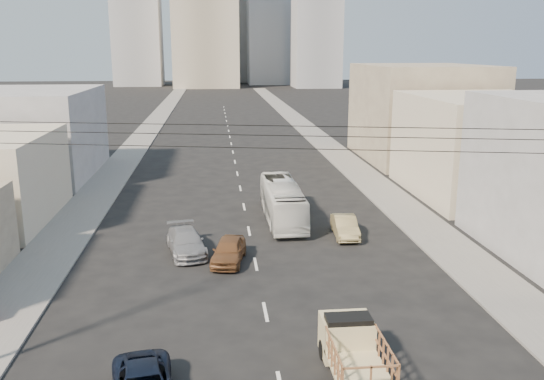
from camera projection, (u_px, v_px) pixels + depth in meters
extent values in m
cube|color=slate|center=(148.00, 130.00, 84.82)|extent=(3.50, 180.00, 0.12)
cube|color=slate|center=(306.00, 127.00, 87.13)|extent=(3.50, 180.00, 0.12)
cube|color=silver|center=(265.00, 312.00, 26.08)|extent=(0.15, 2.00, 0.01)
cube|color=silver|center=(256.00, 264.00, 31.87)|extent=(0.15, 2.00, 0.01)
cube|color=silver|center=(249.00, 231.00, 37.67)|extent=(0.15, 2.00, 0.01)
cube|color=silver|center=(244.00, 207.00, 43.47)|extent=(0.15, 2.00, 0.01)
cube|color=silver|center=(240.00, 188.00, 49.27)|extent=(0.15, 2.00, 0.01)
cube|color=silver|center=(237.00, 174.00, 55.07)|extent=(0.15, 2.00, 0.01)
cube|color=silver|center=(235.00, 162.00, 60.86)|extent=(0.15, 2.00, 0.01)
cube|color=silver|center=(233.00, 152.00, 66.66)|extent=(0.15, 2.00, 0.01)
cube|color=silver|center=(231.00, 144.00, 72.46)|extent=(0.15, 2.00, 0.01)
cube|color=silver|center=(230.00, 137.00, 78.26)|extent=(0.15, 2.00, 0.01)
cube|color=silver|center=(229.00, 131.00, 84.06)|extent=(0.15, 2.00, 0.01)
cube|color=silver|center=(228.00, 125.00, 89.85)|extent=(0.15, 2.00, 0.01)
cube|color=silver|center=(227.00, 121.00, 95.65)|extent=(0.15, 2.00, 0.01)
cube|color=silver|center=(226.00, 117.00, 101.45)|extent=(0.15, 2.00, 0.01)
cube|color=silver|center=(225.00, 113.00, 107.25)|extent=(0.15, 2.00, 0.01)
cube|color=silver|center=(224.00, 110.00, 113.05)|extent=(0.15, 2.00, 0.01)
cube|color=silver|center=(224.00, 107.00, 118.84)|extent=(0.15, 2.00, 0.01)
cube|color=#C8B986|center=(359.00, 371.00, 20.01)|extent=(1.90, 3.00, 0.12)
cube|color=#C8B986|center=(346.00, 336.00, 21.88)|extent=(1.90, 1.60, 1.50)
cube|color=black|center=(348.00, 325.00, 21.50)|extent=(1.70, 0.90, 0.70)
cylinder|color=black|center=(323.00, 350.00, 22.03)|extent=(0.25, 0.76, 0.76)
cylinder|color=black|center=(367.00, 348.00, 22.20)|extent=(0.25, 0.76, 0.76)
imported|color=silver|center=(282.00, 201.00, 39.78)|extent=(2.30, 9.64, 2.68)
imported|color=brown|center=(229.00, 250.00, 32.01)|extent=(2.35, 4.26, 1.37)
imported|color=#8F8153|center=(345.00, 227.00, 36.46)|extent=(1.62, 4.02, 1.30)
imported|color=gray|center=(186.00, 242.00, 33.44)|extent=(2.81, 5.03, 1.38)
cylinder|color=black|center=(284.00, 126.00, 17.58)|extent=(23.01, 5.02, 0.02)
cylinder|color=black|center=(284.00, 136.00, 17.65)|extent=(23.01, 5.02, 0.02)
cylinder|color=black|center=(284.00, 148.00, 17.75)|extent=(23.01, 5.02, 0.02)
cube|color=beige|center=(484.00, 146.00, 46.36)|extent=(11.00, 14.00, 8.00)
cube|color=gray|center=(421.00, 112.00, 61.64)|extent=(12.00, 16.00, 10.00)
cube|color=gray|center=(25.00, 134.00, 53.17)|extent=(12.00, 16.00, 8.00)
cube|color=#95989D|center=(271.00, 24.00, 194.12)|extent=(16.00, 16.00, 40.00)
cube|color=#95989D|center=(137.00, 32.00, 185.69)|extent=(15.00, 15.00, 34.00)
cube|color=gray|center=(234.00, 20.00, 206.97)|extent=(18.00, 18.00, 44.00)
cube|color=#95989D|center=(316.00, 41.00, 177.40)|extent=(14.00, 14.00, 28.00)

